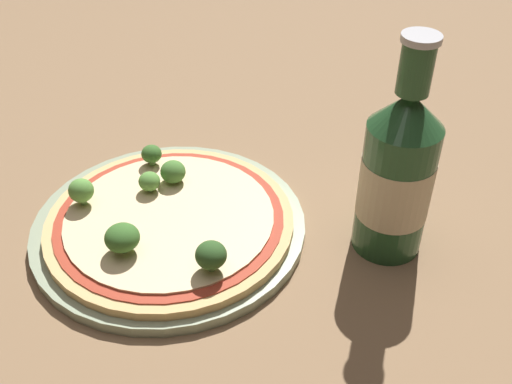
% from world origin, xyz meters
% --- Properties ---
extents(ground_plane, '(3.00, 3.00, 0.00)m').
position_xyz_m(ground_plane, '(0.00, 0.00, 0.00)').
color(ground_plane, '#846647').
extents(plate, '(0.29, 0.29, 0.01)m').
position_xyz_m(plate, '(0.01, -0.02, 0.01)').
color(plate, '#93A384').
rests_on(plate, ground_plane).
extents(pizza, '(0.26, 0.26, 0.01)m').
position_xyz_m(pizza, '(0.01, -0.03, 0.02)').
color(pizza, tan).
rests_on(pizza, plate).
extents(broccoli_floret_0, '(0.03, 0.03, 0.03)m').
position_xyz_m(broccoli_floret_0, '(-0.07, 0.02, 0.04)').
color(broccoli_floret_0, '#6B8E51').
rests_on(broccoli_floret_0, pizza).
extents(broccoli_floret_1, '(0.03, 0.03, 0.03)m').
position_xyz_m(broccoli_floret_1, '(-0.04, -0.07, 0.04)').
color(broccoli_floret_1, '#6B8E51').
rests_on(broccoli_floret_1, pizza).
extents(broccoli_floret_2, '(0.03, 0.03, 0.03)m').
position_xyz_m(broccoli_floret_2, '(0.04, -0.12, 0.04)').
color(broccoli_floret_2, '#6B8E51').
rests_on(broccoli_floret_2, pizza).
extents(broccoli_floret_3, '(0.02, 0.02, 0.02)m').
position_xyz_m(broccoli_floret_3, '(-0.00, 0.02, 0.04)').
color(broccoli_floret_3, '#6B8E51').
rests_on(broccoli_floret_3, pizza).
extents(broccoli_floret_4, '(0.03, 0.03, 0.03)m').
position_xyz_m(broccoli_floret_4, '(0.03, 0.03, 0.04)').
color(broccoli_floret_4, '#6B8E51').
rests_on(broccoli_floret_4, pizza).
extents(broccoli_floret_5, '(0.02, 0.02, 0.02)m').
position_xyz_m(broccoli_floret_5, '(0.01, 0.07, 0.04)').
color(broccoli_floret_5, '#6B8E51').
rests_on(broccoli_floret_5, pizza).
extents(beer_bottle, '(0.07, 0.07, 0.23)m').
position_xyz_m(beer_bottle, '(0.23, -0.10, 0.09)').
color(beer_bottle, '#234C28').
rests_on(beer_bottle, ground_plane).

